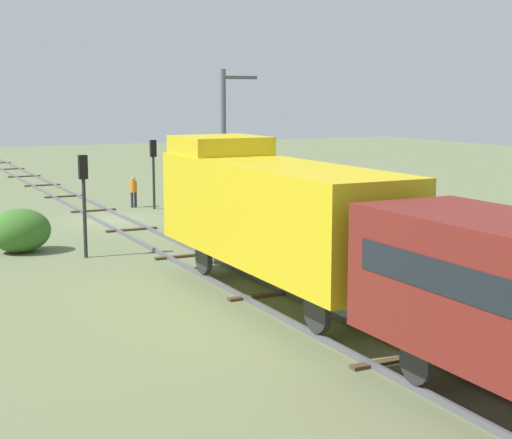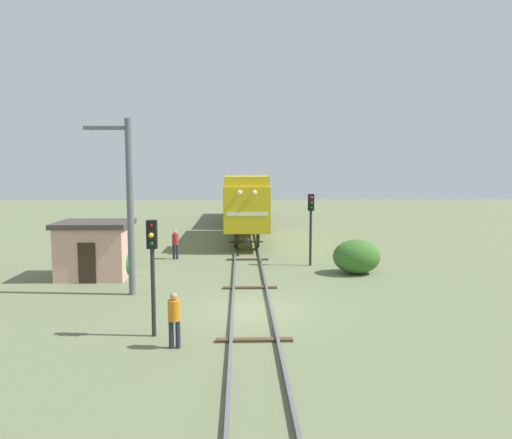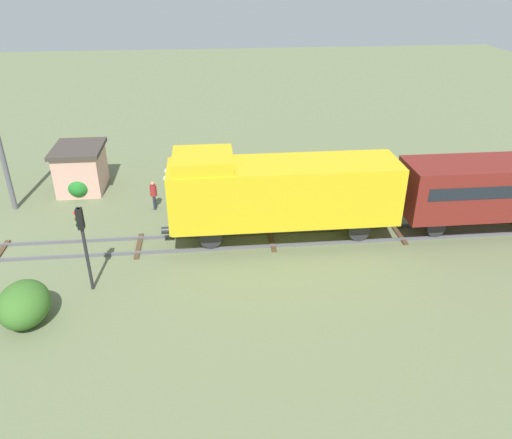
{
  "view_description": "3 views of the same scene",
  "coord_description": "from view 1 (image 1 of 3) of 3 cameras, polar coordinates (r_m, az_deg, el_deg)",
  "views": [
    {
      "loc": [
        10.65,
        37.44,
        6.1
      ],
      "look_at": [
        -0.65,
        14.78,
        2.09
      ],
      "focal_mm": 55.0,
      "sensor_mm": 36.0,
      "label": 1
    },
    {
      "loc": [
        -0.43,
        -18.32,
        5.46
      ],
      "look_at": [
        0.62,
        14.2,
        1.9
      ],
      "focal_mm": 35.0,
      "sensor_mm": 36.0,
      "label": 2
    },
    {
      "loc": [
        21.82,
        13.69,
        12.83
      ],
      "look_at": [
        0.61,
        15.81,
        1.56
      ],
      "focal_mm": 35.0,
      "sensor_mm": 36.0,
      "label": 3
    }
  ],
  "objects": [
    {
      "name": "ground_plane",
      "position": [
        39.4,
        -10.5,
        -0.05
      ],
      "size": [
        119.97,
        119.97,
        0.0
      ],
      "primitive_type": "plane",
      "color": "#66704C"
    },
    {
      "name": "railway_track",
      "position": [
        39.39,
        -10.5,
        0.05
      ],
      "size": [
        2.4,
        79.98,
        0.16
      ],
      "color": "#595960",
      "rests_on": "ground"
    },
    {
      "name": "locomotive",
      "position": [
        23.24,
        1.06,
        0.77
      ],
      "size": [
        2.9,
        11.6,
        4.6
      ],
      "color": "gold",
      "rests_on": "railway_track"
    },
    {
      "name": "traffic_signal_near",
      "position": [
        42.64,
        -7.48,
        4.25
      ],
      "size": [
        0.32,
        0.34,
        3.74
      ],
      "color": "#262628",
      "rests_on": "ground"
    },
    {
      "name": "traffic_signal_mid",
      "position": [
        30.15,
        -12.43,
        2.37
      ],
      "size": [
        0.32,
        0.34,
        3.9
      ],
      "color": "#262628",
      "rests_on": "ground"
    },
    {
      "name": "worker_near_track",
      "position": [
        43.57,
        -8.9,
        2.17
      ],
      "size": [
        0.38,
        0.38,
        1.7
      ],
      "rotation": [
        0.0,
        0.0,
        2.62
      ],
      "color": "#262B38",
      "rests_on": "ground"
    },
    {
      "name": "worker_by_signal",
      "position": [
        31.2,
        2.3,
        -0.42
      ],
      "size": [
        0.38,
        0.38,
        1.7
      ],
      "rotation": [
        0.0,
        0.0,
        0.6
      ],
      "color": "#262B38",
      "rests_on": "ground"
    },
    {
      "name": "catenary_mast",
      "position": [
        38.38,
        -2.3,
        5.75
      ],
      "size": [
        1.94,
        0.28,
        7.36
      ],
      "color": "#595960",
      "rests_on": "ground"
    },
    {
      "name": "relay_hut",
      "position": [
        36.73,
        3.35,
        1.63
      ],
      "size": [
        3.5,
        2.9,
        2.74
      ],
      "color": "#D19E8C",
      "rests_on": "ground"
    },
    {
      "name": "bush_near",
      "position": [
        36.31,
        1.99,
        0.39
      ],
      "size": [
        1.82,
        1.49,
        1.33
      ],
      "primitive_type": "ellipsoid",
      "color": "#206F26",
      "rests_on": "ground"
    },
    {
      "name": "bush_mid",
      "position": [
        32.05,
        -16.78,
        -0.78
      ],
      "size": [
        2.38,
        1.95,
        1.73
      ],
      "primitive_type": "ellipsoid",
      "color": "#376826",
      "rests_on": "ground"
    }
  ]
}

